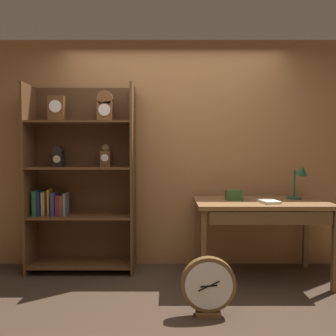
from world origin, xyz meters
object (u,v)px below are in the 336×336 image
workbench (260,210)px  desk_lamp (299,178)px  open_repair_manual (268,201)px  bookshelf (80,179)px  toolbox_small (233,195)px  round_clock_large (208,286)px

workbench → desk_lamp: 0.55m
workbench → open_repair_manual: 0.15m
bookshelf → toolbox_small: size_ratio=12.54×
bookshelf → open_repair_manual: bearing=-10.9°
bookshelf → toolbox_small: bookshelf is taller
workbench → open_repair_manual: size_ratio=6.09×
workbench → round_clock_large: workbench is taller
workbench → toolbox_small: size_ratio=8.21×
toolbox_small → bookshelf: bearing=173.5°
workbench → open_repair_manual: bearing=-64.9°
desk_lamp → round_clock_large: desk_lamp is taller
bookshelf → workbench: bookshelf is taller
bookshelf → toolbox_small: (1.67, -0.19, -0.15)m
toolbox_small → round_clock_large: size_ratio=0.34×
bookshelf → workbench: 1.97m
workbench → open_repair_manual: (0.05, -0.11, 0.10)m
desk_lamp → open_repair_manual: bearing=-150.1°
toolbox_small → open_repair_manual: bearing=-31.4°
toolbox_small → round_clock_large: 1.10m
open_repair_manual → round_clock_large: (-0.68, -0.64, -0.58)m
desk_lamp → bookshelf: bearing=176.3°
open_repair_manual → bookshelf: bearing=160.2°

